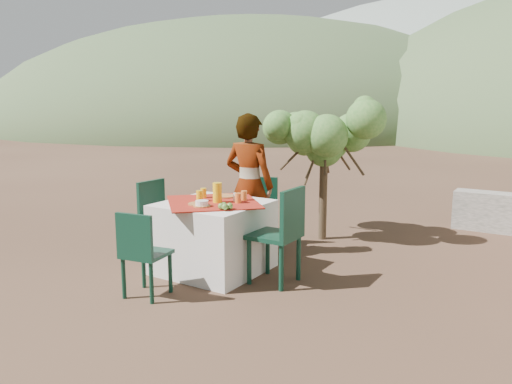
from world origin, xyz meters
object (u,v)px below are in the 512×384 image
Objects in this scene: person at (249,185)px; chair_right at (282,231)px; juice_pitcher at (217,193)px; chair_near at (142,251)px; chair_left at (159,216)px; shrub_tree at (329,143)px; table at (214,236)px; chair_far at (260,209)px.

chair_right is at bearing 136.95° from person.
person is 7.99× the size of juice_pitcher.
chair_left is at bearing -63.04° from chair_near.
chair_left is 1.62m from chair_right.
shrub_tree reaches higher than chair_near.
chair_right is (0.82, 0.04, 0.16)m from table.
juice_pitcher is at bearing -103.05° from shrub_tree.
chair_left is 2.39m from shrub_tree.
chair_far is 1.27m from chair_left.
shrub_tree reaches higher than chair_left.
chair_left is 0.56× the size of shrub_tree.
juice_pitcher reaches higher than chair_far.
chair_near is 0.84× the size of chair_right.
chair_far is at bearing -83.73° from person.
juice_pitcher reaches higher than table.
table is at bearing -103.62° from chair_near.
chair_right is at bearing -80.21° from shrub_tree.
shrub_tree is at bearing -170.70° from chair_right.
person is at bearing -99.92° from chair_far.
chair_near is at bearing 82.94° from person.
table is 1.59× the size of chair_near.
chair_near is at bearing -143.79° from chair_left.
chair_near is 0.49× the size of person.
table is 0.99m from chair_near.
chair_near is 3.90× the size of juice_pitcher.
chair_far is at bearing -139.52° from chair_right.
chair_far is at bearing -99.58° from chair_near.
table is 1.33× the size of chair_right.
shrub_tree is (-0.31, 1.82, 0.75)m from chair_right.
chair_right is at bearing -88.96° from chair_left.
person reaches higher than table.
juice_pitcher is at bearing -12.22° from table.
person is (0.01, 0.69, 0.46)m from table.
chair_right reaches higher than chair_left.
shrub_tree is (0.56, 0.81, 0.80)m from chair_far.
shrub_tree reaches higher than chair_right.
table is 1.43× the size of chair_left.
chair_near is at bearing -101.73° from shrub_tree.
person is (0.81, 0.67, 0.33)m from chair_left.
juice_pitcher is (0.13, -1.06, 0.38)m from chair_far.
table is 0.84m from chair_right.
shrub_tree is at bearing -34.96° from chair_left.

